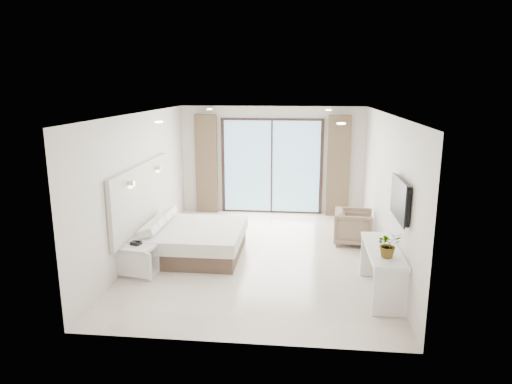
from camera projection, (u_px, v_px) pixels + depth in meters
ground at (260, 255)px, 8.80m from camera, size 6.20×6.20×0.00m
room_shell at (254, 168)px, 9.15m from camera, size 4.62×6.22×2.72m
bed at (191, 240)px, 8.78m from camera, size 1.95×1.85×0.68m
nightstand at (138, 260)px, 7.82m from camera, size 0.65×0.57×0.53m
phone at (136, 243)px, 7.81m from camera, size 0.20×0.17×0.06m
console_desk at (382, 261)px, 7.02m from camera, size 0.49×1.57×0.77m
plant at (388, 247)px, 6.58m from camera, size 0.43×0.46×0.30m
armchair at (354, 225)px, 9.38m from camera, size 0.77×0.81×0.77m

